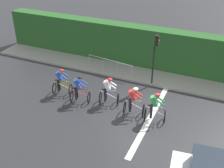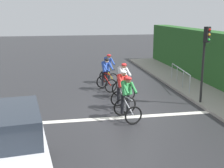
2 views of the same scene
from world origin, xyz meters
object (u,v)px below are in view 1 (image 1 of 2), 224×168
(cyclist_lead, at_px, (61,82))
(traffic_light_near_crossing, at_px, (155,53))
(cyclist_trailing, at_px, (155,108))
(pedestrian_railing_kerbside, at_px, (110,63))
(cyclist_mid, at_px, (108,92))
(cyclist_second, at_px, (79,90))
(cyclist_fourth, at_px, (133,101))

(cyclist_lead, bearing_deg, traffic_light_near_crossing, -55.42)
(cyclist_trailing, xyz_separation_m, pedestrian_railing_kerbside, (3.89, 4.29, -0.01))
(cyclist_mid, bearing_deg, cyclist_second, 108.22)
(cyclist_second, distance_m, cyclist_mid, 1.67)
(cyclist_fourth, relative_size, pedestrian_railing_kerbside, 0.48)
(traffic_light_near_crossing, bearing_deg, cyclist_fourth, 179.11)
(cyclist_trailing, distance_m, pedestrian_railing_kerbside, 5.79)
(traffic_light_near_crossing, bearing_deg, cyclist_mid, 151.14)
(cyclist_lead, height_order, cyclist_second, same)
(cyclist_mid, bearing_deg, cyclist_fourth, -103.05)
(cyclist_mid, height_order, cyclist_trailing, same)
(cyclist_lead, xyz_separation_m, pedestrian_railing_kerbside, (3.58, -1.60, -0.01))
(cyclist_second, xyz_separation_m, cyclist_trailing, (0.04, -4.45, 0.00))
(cyclist_fourth, bearing_deg, cyclist_second, 92.48)
(cyclist_second, height_order, pedestrian_railing_kerbside, cyclist_second)
(cyclist_second, height_order, cyclist_trailing, same)
(cyclist_lead, bearing_deg, cyclist_second, -104.00)
(cyclist_mid, relative_size, cyclist_trailing, 1.00)
(cyclist_fourth, bearing_deg, traffic_light_near_crossing, -0.89)
(cyclist_lead, relative_size, traffic_light_near_crossing, 0.50)
(cyclist_lead, height_order, cyclist_fourth, same)
(cyclist_lead, bearing_deg, cyclist_trailing, -93.05)
(cyclist_mid, relative_size, pedestrian_railing_kerbside, 0.48)
(cyclist_mid, relative_size, cyclist_fourth, 1.00)
(cyclist_second, relative_size, cyclist_mid, 1.00)
(cyclist_second, distance_m, pedestrian_railing_kerbside, 3.94)
(pedestrian_railing_kerbside, bearing_deg, cyclist_lead, 155.94)
(cyclist_second, bearing_deg, cyclist_mid, -71.78)
(cyclist_second, distance_m, cyclist_fourth, 3.24)
(cyclist_lead, xyz_separation_m, cyclist_mid, (0.17, -3.02, 0.00))
(cyclist_mid, distance_m, pedestrian_railing_kerbside, 3.70)
(cyclist_trailing, distance_m, traffic_light_near_crossing, 4.02)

